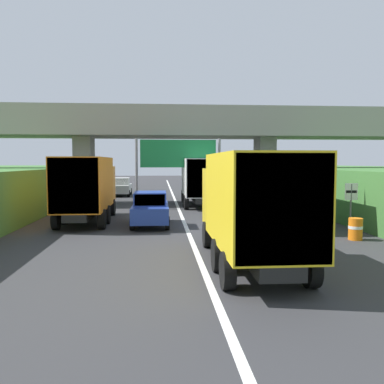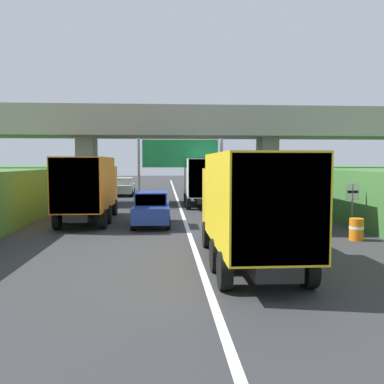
# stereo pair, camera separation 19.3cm
# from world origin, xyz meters

# --- Properties ---
(lane_centre_stripe) EXTENTS (0.20, 95.40, 0.01)m
(lane_centre_stripe) POSITION_xyz_m (0.00, 27.70, 0.00)
(lane_centre_stripe) COLOR white
(lane_centre_stripe) RESTS_ON ground
(overpass_bridge) EXTENTS (40.00, 4.80, 7.33)m
(overpass_bridge) POSITION_xyz_m (0.00, 34.63, 5.47)
(overpass_bridge) COLOR gray
(overpass_bridge) RESTS_ON ground
(overhead_highway_sign) EXTENTS (5.88, 0.18, 4.83)m
(overhead_highway_sign) POSITION_xyz_m (0.00, 30.84, 3.51)
(overhead_highway_sign) COLOR slate
(overhead_highway_sign) RESTS_ON ground
(speed_limit_sign) EXTENTS (0.60, 0.08, 2.23)m
(speed_limit_sign) POSITION_xyz_m (7.40, 20.70, 1.48)
(speed_limit_sign) COLOR slate
(speed_limit_sign) RESTS_ON ground
(truck_silver) EXTENTS (2.44, 7.30, 3.44)m
(truck_silver) POSITION_xyz_m (1.57, 32.37, 1.93)
(truck_silver) COLOR black
(truck_silver) RESTS_ON ground
(truck_yellow) EXTENTS (2.44, 7.30, 3.44)m
(truck_yellow) POSITION_xyz_m (1.46, 15.14, 1.93)
(truck_yellow) COLOR black
(truck_yellow) RESTS_ON ground
(truck_green) EXTENTS (2.44, 7.30, 3.44)m
(truck_green) POSITION_xyz_m (4.87, 23.46, 1.93)
(truck_green) COLOR black
(truck_green) RESTS_ON ground
(truck_orange) EXTENTS (2.44, 7.30, 3.44)m
(truck_orange) POSITION_xyz_m (-5.09, 24.65, 1.93)
(truck_orange) COLOR black
(truck_orange) RESTS_ON ground
(car_blue) EXTENTS (1.86, 4.10, 1.72)m
(car_blue) POSITION_xyz_m (-1.75, 23.19, 0.86)
(car_blue) COLOR #233D9E
(car_blue) RESTS_ON ground
(car_white) EXTENTS (1.86, 4.10, 1.72)m
(car_white) POSITION_xyz_m (-4.96, 41.71, 0.86)
(car_white) COLOR silver
(car_white) RESTS_ON ground
(construction_barrel_2) EXTENTS (0.57, 0.57, 0.90)m
(construction_barrel_2) POSITION_xyz_m (6.72, 18.87, 0.46)
(construction_barrel_2) COLOR orange
(construction_barrel_2) RESTS_ON ground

